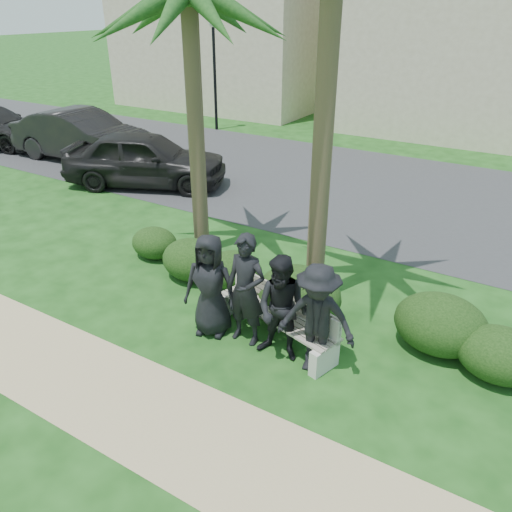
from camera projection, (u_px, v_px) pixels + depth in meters
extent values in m
plane|color=#153F12|center=(242.00, 346.00, 7.75)|extent=(160.00, 160.00, 0.00)
cube|color=tan|center=(165.00, 420.00, 6.38)|extent=(30.00, 1.60, 0.01)
cube|color=#2D2D30|center=(398.00, 195.00, 13.84)|extent=(160.00, 8.00, 0.01)
cube|color=#BFAC8F|center=(234.00, 31.00, 25.44)|extent=(10.00, 8.00, 7.00)
cube|color=#BFAC8F|center=(459.00, 38.00, 20.33)|extent=(8.00, 8.00, 7.00)
cylinder|color=black|center=(215.00, 80.00, 20.16)|extent=(0.12, 0.12, 4.00)
sphere|color=white|center=(213.00, 22.00, 19.20)|extent=(0.36, 0.36, 0.36)
cube|color=gray|center=(274.00, 316.00, 7.75)|extent=(2.28, 1.10, 0.04)
cube|color=gray|center=(281.00, 297.00, 7.82)|extent=(2.15, 0.65, 0.26)
cube|color=beige|center=(220.00, 309.00, 8.33)|extent=(0.28, 0.53, 0.41)
cube|color=beige|center=(335.00, 349.00, 7.37)|extent=(0.28, 0.53, 0.41)
imported|color=black|center=(210.00, 286.00, 7.74)|extent=(0.95, 0.75, 1.70)
imported|color=black|center=(246.00, 290.00, 7.51)|extent=(0.67, 0.44, 1.81)
imported|color=black|center=(283.00, 309.00, 7.17)|extent=(0.86, 0.70, 1.67)
imported|color=black|center=(317.00, 320.00, 6.91)|extent=(1.20, 0.84, 1.70)
ellipsoid|color=black|center=(154.00, 242.00, 10.38)|extent=(1.00, 0.83, 0.65)
ellipsoid|color=black|center=(192.00, 259.00, 9.55)|extent=(1.21, 1.00, 0.79)
ellipsoid|color=black|center=(234.00, 269.00, 9.25)|extent=(1.09, 0.90, 0.71)
ellipsoid|color=black|center=(299.00, 293.00, 8.26)|extent=(1.45, 1.20, 0.95)
ellipsoid|color=black|center=(441.00, 322.00, 7.54)|extent=(1.39, 1.15, 0.91)
ellipsoid|color=black|center=(500.00, 353.00, 6.98)|extent=(1.18, 0.98, 0.77)
cylinder|color=brown|center=(196.00, 136.00, 9.65)|extent=(0.32, 0.32, 4.96)
cylinder|color=brown|center=(323.00, 138.00, 7.74)|extent=(0.32, 0.32, 5.79)
imported|color=black|center=(145.00, 159.00, 14.27)|extent=(4.95, 3.53, 1.57)
imported|color=black|center=(82.00, 136.00, 16.65)|extent=(5.09, 2.16, 1.63)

